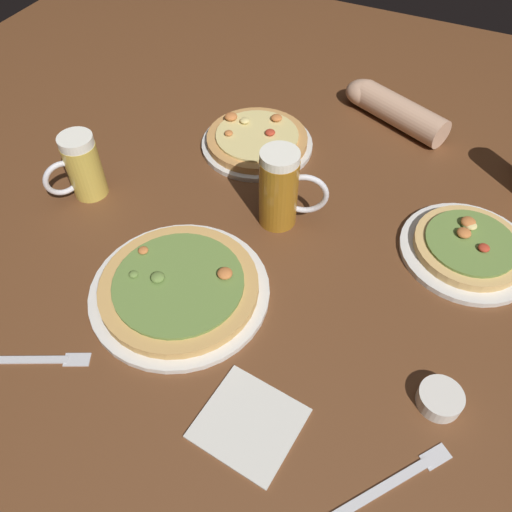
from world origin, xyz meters
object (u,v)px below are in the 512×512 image
(pizza_plate_far, at_px, (257,140))
(ramekin_sauce, at_px, (440,399))
(pizza_plate_near, at_px, (179,288))
(fork_spare, at_px, (34,359))
(fork_left, at_px, (392,483))
(beer_mug_dark, at_px, (82,167))
(pizza_plate_side, at_px, (468,248))
(napkin_folded, at_px, (249,423))
(diner_arm, at_px, (390,107))
(beer_mug_pale, at_px, (281,189))

(pizza_plate_far, relative_size, ramekin_sauce, 3.77)
(pizza_plate_near, distance_m, fork_spare, 0.28)
(fork_left, bearing_deg, beer_mug_dark, 157.83)
(pizza_plate_side, distance_m, napkin_folded, 0.56)
(pizza_plate_near, bearing_deg, pizza_plate_far, 97.37)
(diner_arm, bearing_deg, ramekin_sauce, -68.30)
(pizza_plate_far, height_order, napkin_folded, pizza_plate_far)
(beer_mug_pale, distance_m, ramekin_sauce, 0.48)
(pizza_plate_side, xyz_separation_m, beer_mug_dark, (-0.80, -0.18, 0.06))
(pizza_plate_far, xyz_separation_m, fork_spare, (-0.09, -0.70, -0.01))
(pizza_plate_near, bearing_deg, pizza_plate_side, 35.40)
(pizza_plate_far, relative_size, napkin_folded, 1.81)
(pizza_plate_side, height_order, fork_spare, pizza_plate_side)
(fork_spare, bearing_deg, beer_mug_pale, 63.51)
(beer_mug_pale, xyz_separation_m, napkin_folded, (0.14, -0.43, -0.08))
(pizza_plate_side, distance_m, beer_mug_pale, 0.39)
(napkin_folded, relative_size, fork_left, 0.80)
(pizza_plate_far, relative_size, pizza_plate_side, 1.01)
(ramekin_sauce, bearing_deg, pizza_plate_near, 178.70)
(pizza_plate_near, height_order, fork_left, pizza_plate_near)
(napkin_folded, distance_m, diner_arm, 0.89)
(beer_mug_pale, relative_size, napkin_folded, 1.18)
(beer_mug_dark, relative_size, napkin_folded, 1.00)
(ramekin_sauce, height_order, fork_left, ramekin_sauce)
(beer_mug_dark, bearing_deg, fork_spare, -65.44)
(beer_mug_pale, height_order, fork_spare, beer_mug_pale)
(ramekin_sauce, distance_m, diner_arm, 0.78)
(pizza_plate_near, height_order, ramekin_sauce, pizza_plate_near)
(ramekin_sauce, relative_size, napkin_folded, 0.48)
(beer_mug_dark, xyz_separation_m, fork_spare, (0.18, -0.38, -0.07))
(pizza_plate_near, bearing_deg, beer_mug_dark, 154.73)
(beer_mug_dark, bearing_deg, beer_mug_pale, 13.98)
(pizza_plate_side, bearing_deg, fork_left, -91.73)
(pizza_plate_near, relative_size, beer_mug_pale, 1.91)
(pizza_plate_side, distance_m, fork_spare, 0.84)
(pizza_plate_near, relative_size, beer_mug_dark, 2.26)
(pizza_plate_near, height_order, fork_spare, pizza_plate_near)
(beer_mug_pale, bearing_deg, pizza_plate_side, 11.23)
(pizza_plate_far, height_order, beer_mug_pale, beer_mug_pale)
(pizza_plate_side, xyz_separation_m, napkin_folded, (-0.24, -0.51, -0.01))
(pizza_plate_far, xyz_separation_m, napkin_folded, (0.29, -0.64, -0.01))
(fork_left, bearing_deg, fork_spare, -173.86)
(pizza_plate_near, relative_size, diner_arm, 1.17)
(pizza_plate_near, height_order, pizza_plate_far, pizza_plate_far)
(pizza_plate_side, bearing_deg, ramekin_sauce, -86.97)
(pizza_plate_side, xyz_separation_m, fork_spare, (-0.62, -0.56, -0.01))
(fork_left, bearing_deg, pizza_plate_near, 160.14)
(beer_mug_pale, bearing_deg, fork_spare, -116.49)
(pizza_plate_side, xyz_separation_m, beer_mug_pale, (-0.38, -0.07, 0.07))
(beer_mug_dark, bearing_deg, pizza_plate_far, 49.59)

